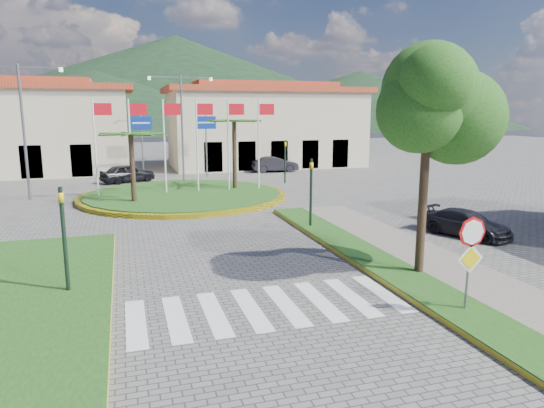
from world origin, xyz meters
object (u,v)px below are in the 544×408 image
object	(u,v)px
car_dark_a	(128,173)
stop_sign	(471,249)
roundabout_island	(184,195)
deciduous_tree	(428,114)
car_side_right	(466,223)
white_van	(5,168)
car_dark_b	(275,164)

from	to	relation	value
car_dark_a	stop_sign	bearing A→B (deg)	172.36
roundabout_island	car_dark_a	size ratio (longest dim) A/B	3.16
deciduous_tree	car_side_right	xyz separation A→B (m)	(4.94, 3.90, -4.62)
white_van	car_dark_b	world-z (taller)	white_van
deciduous_tree	car_side_right	bearing A→B (deg)	38.28
roundabout_island	white_van	world-z (taller)	roundabout_island
white_van	car_dark_b	bearing A→B (deg)	-118.96
deciduous_tree	stop_sign	bearing A→B (deg)	-101.18
white_van	deciduous_tree	bearing A→B (deg)	-168.55
roundabout_island	car_side_right	xyz separation A→B (m)	(10.44, -13.10, 0.38)
car_side_right	car_dark_b	bearing A→B (deg)	69.22
roundabout_island	car_side_right	bearing A→B (deg)	-51.44
car_dark_a	white_van	bearing A→B (deg)	30.65
deciduous_tree	car_dark_b	bearing A→B (deg)	82.09
car_dark_a	car_side_right	bearing A→B (deg)	-170.87
white_van	car_side_right	size ratio (longest dim) A/B	1.29
deciduous_tree	roundabout_island	bearing A→B (deg)	107.91
car_dark_a	deciduous_tree	bearing A→B (deg)	175.43
deciduous_tree	car_dark_a	bearing A→B (deg)	109.19
stop_sign	deciduous_tree	world-z (taller)	deciduous_tree
car_dark_a	roundabout_island	bearing A→B (deg)	178.09
car_dark_a	car_side_right	distance (m)	25.13
roundabout_island	car_dark_b	xyz separation A→B (m)	(9.36, 10.82, 0.50)
stop_sign	white_van	xyz separation A→B (m)	(-17.79, 34.97, -1.11)
white_van	car_dark_a	xyz separation A→B (m)	(9.69, -6.93, 0.00)
roundabout_island	white_van	xyz separation A→B (m)	(-12.89, 14.93, 0.51)
deciduous_tree	car_dark_a	xyz separation A→B (m)	(-8.70, 25.00, -4.49)
stop_sign	white_van	distance (m)	39.25
car_dark_b	roundabout_island	bearing A→B (deg)	141.26
white_van	car_dark_a	world-z (taller)	car_dark_a
stop_sign	car_side_right	xyz separation A→B (m)	(5.54, 6.94, -1.24)
roundabout_island	deciduous_tree	xyz separation A→B (m)	(5.50, -17.00, 5.00)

